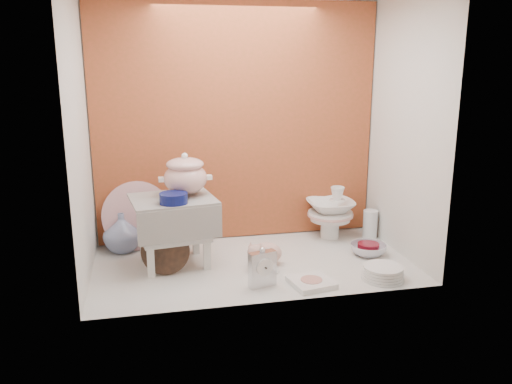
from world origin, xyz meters
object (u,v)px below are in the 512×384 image
gold_rim_teacup (265,260)px  dinner_plate_stack (383,273)px  crystal_bowl (368,250)px  porcelain_tower (330,212)px  mantel_clock (262,267)px  floral_platter (137,216)px  plush_pig (266,253)px  step_stool (174,232)px  blue_white_vase (122,232)px  soup_tureen (185,174)px

gold_rim_teacup → dinner_plate_stack: 0.64m
crystal_bowl → porcelain_tower: porcelain_tower is taller
mantel_clock → gold_rim_teacup: size_ratio=1.54×
floral_platter → plush_pig: (0.71, -0.44, -0.14)m
step_stool → dinner_plate_stack: bearing=-30.7°
blue_white_vase → plush_pig: 0.90m
mantel_clock → dinner_plate_stack: (0.65, -0.05, -0.07)m
dinner_plate_stack → porcelain_tower: (-0.05, 0.70, 0.14)m
soup_tureen → crystal_bowl: soup_tureen is taller
crystal_bowl → porcelain_tower: size_ratio=0.62×
blue_white_vase → dinner_plate_stack: (1.37, -0.73, -0.08)m
gold_rim_teacup → dinner_plate_stack: gold_rim_teacup is taller
dinner_plate_stack → mantel_clock: bearing=175.7°
mantel_clock → porcelain_tower: 0.89m
porcelain_tower → dinner_plate_stack: bearing=-86.1°
gold_rim_teacup → crystal_bowl: gold_rim_teacup is taller
mantel_clock → porcelain_tower: porcelain_tower is taller
porcelain_tower → step_stool: bearing=-166.0°
blue_white_vase → gold_rim_teacup: bearing=-32.4°
gold_rim_teacup → dinner_plate_stack: (0.59, -0.24, -0.03)m
dinner_plate_stack → crystal_bowl: 0.36m
soup_tureen → porcelain_tower: bearing=12.5°
soup_tureen → blue_white_vase: (-0.38, 0.24, -0.40)m
step_stool → gold_rim_teacup: bearing=-31.7°
blue_white_vase → plush_pig: (0.81, -0.40, -0.05)m
dinner_plate_stack → porcelain_tower: size_ratio=0.66×
porcelain_tower → mantel_clock: bearing=-132.9°
plush_pig → gold_rim_teacup: size_ratio=1.75×
blue_white_vase → mantel_clock: 0.99m
floral_platter → crystal_bowl: (1.35, -0.42, -0.17)m
crystal_bowl → plush_pig: bearing=-178.0°
plush_pig → crystal_bowl: 0.64m
blue_white_vase → dinner_plate_stack: blue_white_vase is taller
soup_tureen → porcelain_tower: size_ratio=0.83×
blue_white_vase → porcelain_tower: size_ratio=0.69×
mantel_clock → gold_rim_teacup: (0.06, 0.19, -0.04)m
floral_platter → blue_white_vase: floral_platter is taller
step_stool → blue_white_vase: 0.42m
step_stool → blue_white_vase: step_stool is taller
mantel_clock → plush_pig: (0.08, 0.28, -0.03)m
dinner_plate_stack → crystal_bowl: dinner_plate_stack is taller
plush_pig → dinner_plate_stack: plush_pig is taller
soup_tureen → dinner_plate_stack: size_ratio=1.26×
plush_pig → floral_platter: bearing=133.8°
plush_pig → crystal_bowl: (0.64, 0.02, -0.04)m
porcelain_tower → soup_tureen: bearing=-167.5°
mantel_clock → crystal_bowl: bearing=6.5°
soup_tureen → mantel_clock: bearing=-52.0°
blue_white_vase → plush_pig: blue_white_vase is taller
plush_pig → porcelain_tower: porcelain_tower is taller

